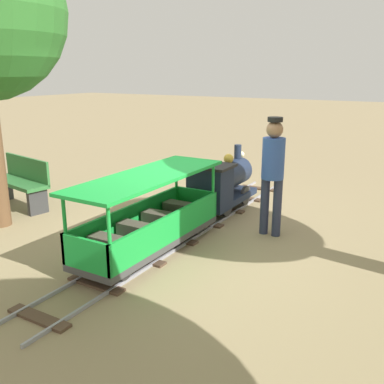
{
  "coord_description": "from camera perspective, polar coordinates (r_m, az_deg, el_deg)",
  "views": [
    {
      "loc": [
        3.0,
        -4.95,
        2.19
      ],
      "look_at": [
        0.0,
        0.13,
        0.55
      ],
      "focal_mm": 40.62,
      "sensor_mm": 36.0,
      "label": 1
    }
  ],
  "objects": [
    {
      "name": "track",
      "position": [
        6.19,
        -0.53,
        -5.0
      ],
      "size": [
        0.7,
        6.05,
        0.04
      ],
      "color": "gray",
      "rests_on": "ground_plane"
    },
    {
      "name": "conductor_person",
      "position": [
        5.9,
        10.57,
        3.21
      ],
      "size": [
        0.3,
        0.3,
        1.62
      ],
      "color": "#282D47",
      "rests_on": "ground_plane"
    },
    {
      "name": "park_bench",
      "position": [
        7.74,
        -21.53,
        1.2
      ],
      "size": [
        1.35,
        0.63,
        0.82
      ],
      "color": "#2D6B33",
      "rests_on": "ground_plane"
    },
    {
      "name": "ground_plane",
      "position": [
        6.19,
        -0.6,
        -5.19
      ],
      "size": [
        60.0,
        60.0,
        0.0
      ],
      "primitive_type": "plane",
      "color": "#8C7A56"
    },
    {
      "name": "locomotive",
      "position": [
        6.92,
        3.91,
        1.25
      ],
      "size": [
        0.66,
        1.45,
        0.97
      ],
      "color": "#192338",
      "rests_on": "ground_plane"
    },
    {
      "name": "passenger_car",
      "position": [
        5.35,
        -5.54,
        -3.83
      ],
      "size": [
        0.76,
        2.35,
        0.97
      ],
      "color": "#3F3F3F",
      "rests_on": "ground_plane"
    }
  ]
}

